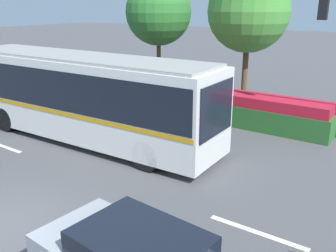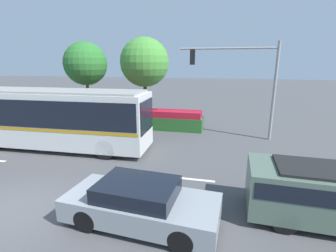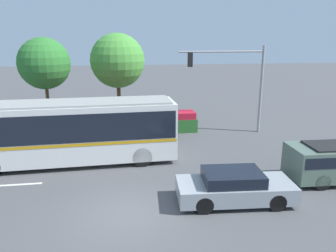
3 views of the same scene
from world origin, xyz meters
name	(u,v)px [view 1 (image 1 of 3)]	position (x,y,z in m)	size (l,w,h in m)	color
city_bus	(81,92)	(-2.96, 5.53, 1.85)	(11.51, 2.86, 3.26)	silver
flowering_hedge	(214,105)	(0.03, 10.76, 0.68)	(10.31, 1.36, 1.38)	#286028
street_tree_left	(158,12)	(-5.32, 13.80, 4.57)	(3.71, 3.71, 6.43)	brown
street_tree_centre	(249,11)	(-0.10, 14.26, 4.68)	(4.09, 4.09, 6.74)	brown
lane_stripe_near	(257,232)	(5.15, 3.31, 0.01)	(2.40, 0.16, 0.01)	silver
lane_stripe_mid	(1,146)	(-4.90, 3.16, 0.01)	(2.40, 0.16, 0.01)	silver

